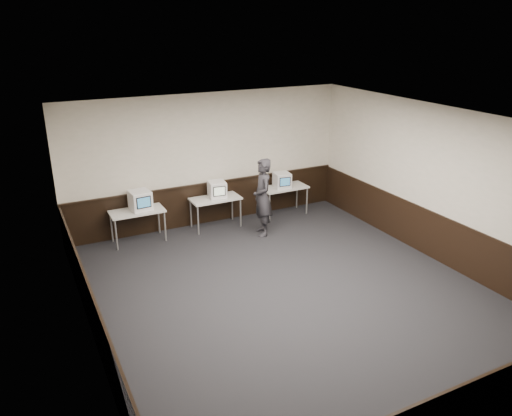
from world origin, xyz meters
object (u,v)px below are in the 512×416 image
at_px(desk_right, 284,189).
at_px(emac_center, 217,189).
at_px(person, 263,197).
at_px(emac_left, 140,200).
at_px(desk_center, 215,201).
at_px(emac_right, 282,180).
at_px(desk_left, 137,214).

bearing_deg(desk_right, emac_center, 179.33).
distance_m(desk_right, emac_center, 1.86).
distance_m(desk_right, person, 1.43).
height_order(desk_right, emac_left, emac_left).
relative_size(desk_center, emac_center, 2.55).
xyz_separation_m(desk_center, emac_center, (0.06, 0.02, 0.27)).
xyz_separation_m(desk_right, emac_center, (-1.84, 0.02, 0.27)).
bearing_deg(desk_right, emac_left, 179.68).
distance_m(emac_center, emac_right, 1.76).
relative_size(emac_center, emac_right, 1.01).
bearing_deg(desk_center, desk_right, 0.00).
bearing_deg(emac_right, desk_center, -172.94).
xyz_separation_m(desk_right, person, (-1.09, -0.90, 0.24)).
bearing_deg(desk_center, emac_center, 19.66).
xyz_separation_m(desk_center, person, (0.81, -0.90, 0.24)).
distance_m(desk_left, emac_right, 3.73).
distance_m(desk_left, desk_center, 1.90).
bearing_deg(person, desk_left, -96.59).
bearing_deg(person, emac_center, -129.04).
distance_m(desk_center, emac_center, 0.28).
distance_m(desk_right, emac_right, 0.28).
bearing_deg(emac_left, desk_right, -5.66).
relative_size(emac_left, emac_right, 1.10).
bearing_deg(emac_center, desk_left, -171.90).
relative_size(desk_right, emac_left, 2.34).
bearing_deg(emac_right, person, -131.21).
bearing_deg(emac_left, emac_center, -5.31).
height_order(desk_right, person, person).
bearing_deg(desk_center, emac_right, -1.02).
xyz_separation_m(emac_left, emac_right, (3.62, -0.05, -0.03)).
relative_size(desk_right, emac_center, 2.55).
distance_m(desk_center, emac_left, 1.82).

